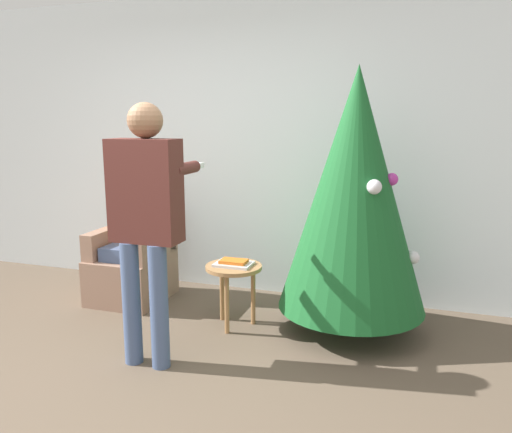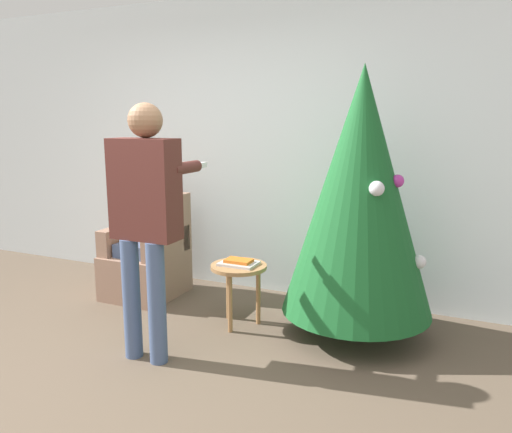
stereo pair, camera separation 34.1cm
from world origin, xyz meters
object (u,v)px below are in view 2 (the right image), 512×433
Objects in this scene: person_standing at (145,208)px; side_stool at (239,274)px; christmas_tree at (360,192)px; armchair at (148,259)px; person_seated at (145,225)px.

person_standing is 3.47× the size of side_stool.
christmas_tree is 1.51m from person_standing.
armchair is at bearing 126.54° from person_standing.
armchair reaches higher than side_stool.
side_stool is (1.09, -0.29, -0.24)m from person_seated.
armchair is 1.13m from side_stool.
person_seated is at bearing 127.20° from person_standing.
side_stool is (1.09, -0.31, 0.09)m from armchair.
christmas_tree reaches higher than armchair.
person_standing is at bearing -114.25° from side_stool.
person_seated is 1.31m from person_standing.
armchair is at bearing 176.60° from christmas_tree.
christmas_tree is 1.63× the size of person_seated.
christmas_tree is 2.13× the size of armchair.
christmas_tree reaches higher than side_stool.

